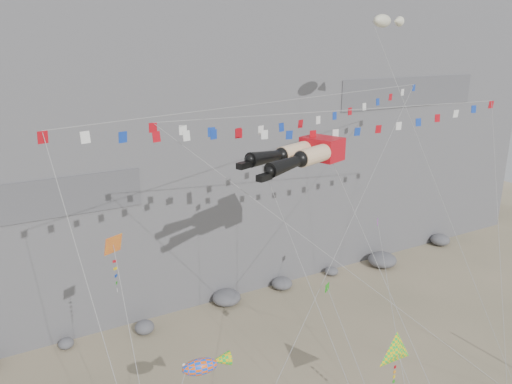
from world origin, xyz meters
The scene contains 12 objects.
cliff centered at (0.00, 32.00, 25.00)m, with size 80.00×28.00×50.00m, color slate.
talus_boulders centered at (0.00, 17.00, 0.60)m, with size 60.00×3.00×1.20m, color slate, non-canonical shape.
legs_kite centered at (-0.66, 4.65, 16.51)m, with size 8.26×15.31×21.50m.
flag_banner_upper centered at (0.27, 7.31, 19.46)m, with size 31.15×16.42×26.31m.
flag_banner_lower centered at (3.49, 5.53, 18.79)m, with size 25.34×10.10×22.24m.
harlequin_kite centered at (-12.70, 3.06, 13.63)m, with size 1.93×7.82×15.22m.
fish_windsock centered at (-9.34, 0.88, 6.89)m, with size 7.75×5.35×10.18m.
delta_kite centered at (1.67, -2.15, 5.83)m, with size 2.67×5.74×8.20m.
blimp_windsock centered at (9.37, 9.21, 24.41)m, with size 5.73×12.96×27.36m.
small_kite_a centered at (-1.72, 7.64, 15.33)m, with size 1.08×15.05×21.31m.
small_kite_b centered at (7.05, 5.66, 10.03)m, with size 6.67×11.61×16.21m.
small_kite_c centered at (-0.36, 1.87, 8.53)m, with size 1.76×10.35×13.00m.
Camera 1 is at (-17.64, -19.81, 23.16)m, focal length 35.00 mm.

